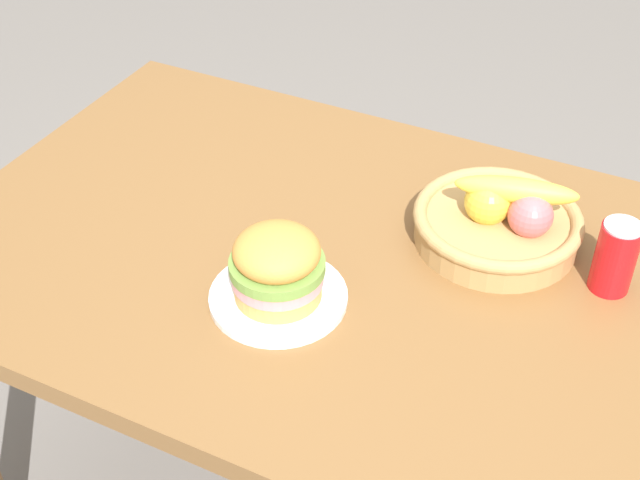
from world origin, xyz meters
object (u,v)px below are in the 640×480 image
object	(u,v)px
plate	(278,297)
soda_can	(615,257)
fruit_basket	(499,221)
sandwich	(277,265)

from	to	relation	value
plate	soda_can	distance (m)	0.54
soda_can	fruit_basket	world-z (taller)	fruit_basket
soda_can	fruit_basket	distance (m)	0.20
plate	sandwich	xyz separation A→B (m)	(0.00, 0.00, 0.07)
sandwich	fruit_basket	distance (m)	0.40
plate	fruit_basket	distance (m)	0.40
soda_can	fruit_basket	xyz separation A→B (m)	(-0.20, 0.03, -0.02)
sandwich	soda_can	xyz separation A→B (m)	(0.47, 0.27, -0.01)
plate	fruit_basket	size ratio (longest dim) A/B	0.77
soda_can	fruit_basket	bearing A→B (deg)	170.16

